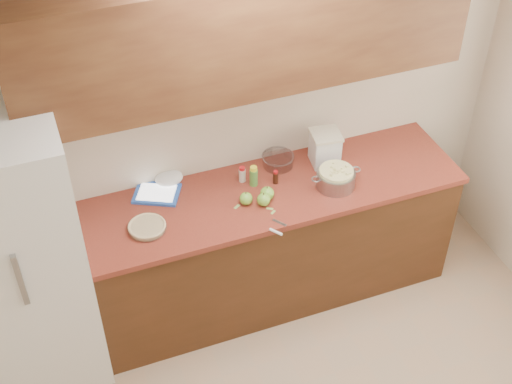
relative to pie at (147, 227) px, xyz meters
name	(u,v)px	position (x,y,z in m)	size (l,w,h in m)	color
room_shell	(376,333)	(0.71, -1.40, 0.36)	(3.60, 3.60, 3.60)	tan
counter_run	(257,246)	(0.71, 0.08, -0.48)	(2.64, 0.68, 0.92)	#4B2815
upper_cabinets	(247,32)	(0.71, 0.23, 1.01)	(2.60, 0.34, 0.70)	brown
fridge	(20,259)	(-0.73, 0.04, -0.04)	(0.70, 0.70, 1.80)	white
pie	(147,227)	(0.00, 0.00, 0.00)	(0.23, 0.23, 0.04)	silver
colander	(336,178)	(1.20, -0.03, 0.04)	(0.33, 0.24, 0.12)	gray
flour_canister	(325,148)	(1.24, 0.22, 0.10)	(0.21, 0.21, 0.23)	silver
tablet	(157,194)	(0.13, 0.28, -0.01)	(0.34, 0.31, 0.02)	blue
paring_knife	(276,230)	(0.70, -0.28, -0.01)	(0.12, 0.16, 0.02)	gray
lemon_bottle	(254,176)	(0.73, 0.16, 0.05)	(0.05, 0.05, 0.14)	#4C8C38
cinnamon_shaker	(242,174)	(0.67, 0.22, 0.03)	(0.04, 0.04, 0.11)	beige
vanilla_bottle	(276,177)	(0.86, 0.13, 0.03)	(0.03, 0.03, 0.09)	black
mixing_bowl	(278,160)	(0.94, 0.29, 0.02)	(0.21, 0.21, 0.08)	silver
paper_towel	(169,178)	(0.23, 0.37, 0.02)	(0.18, 0.15, 0.07)	white
apple_left	(246,199)	(0.62, 0.01, 0.02)	(0.08, 0.08, 0.09)	#71AE34
apple_center	(267,193)	(0.75, 0.01, 0.02)	(0.09, 0.09, 0.10)	#71AE34
apple_front	(264,200)	(0.72, -0.04, 0.02)	(0.08, 0.08, 0.09)	#71AE34
peel_a	(270,209)	(0.74, -0.09, -0.02)	(0.04, 0.02, 0.00)	#8EB156
peel_b	(237,207)	(0.56, 0.00, -0.02)	(0.04, 0.02, 0.00)	#8EB156
peel_c	(273,212)	(0.74, -0.12, -0.02)	(0.04, 0.02, 0.00)	#8EB156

